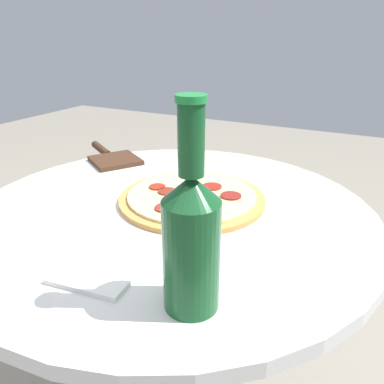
# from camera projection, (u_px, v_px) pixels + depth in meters

# --- Properties ---
(table) EXTENTS (0.81, 0.81, 0.76)m
(table) POSITION_uv_depth(u_px,v_px,m) (173.00, 289.00, 0.84)
(table) COLOR silver
(table) RESTS_ON ground_plane
(pizza) EXTENTS (0.31, 0.31, 0.02)m
(pizza) POSITION_uv_depth(u_px,v_px,m) (192.00, 197.00, 0.79)
(pizza) COLOR #C68E47
(pizza) RESTS_ON table
(beer_bottle) EXTENTS (0.07, 0.07, 0.27)m
(beer_bottle) POSITION_uv_depth(u_px,v_px,m) (191.00, 237.00, 0.45)
(beer_bottle) COLOR #144C23
(beer_bottle) RESTS_ON table
(pizza_paddle) EXTENTS (0.25, 0.19, 0.02)m
(pizza_paddle) POSITION_uv_depth(u_px,v_px,m) (111.00, 157.00, 1.05)
(pizza_paddle) COLOR #422819
(pizza_paddle) RESTS_ON table
(napkin) EXTENTS (0.13, 0.08, 0.01)m
(napkin) POSITION_uv_depth(u_px,v_px,m) (93.00, 277.00, 0.54)
(napkin) COLOR white
(napkin) RESTS_ON table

